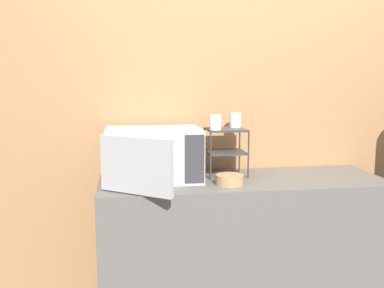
{
  "coord_description": "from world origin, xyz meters",
  "views": [
    {
      "loc": [
        -0.7,
        -2.17,
        1.51
      ],
      "look_at": [
        -0.31,
        0.33,
        1.13
      ],
      "focal_mm": 40.0,
      "sensor_mm": 36.0,
      "label": 1
    }
  ],
  "objects_px": {
    "glass_back_right": "(235,120)",
    "bowl": "(230,180)",
    "glass_front_left": "(215,122)",
    "microwave": "(153,155)",
    "dish_rack": "(226,142)"
  },
  "relations": [
    {
      "from": "glass_back_right",
      "to": "bowl",
      "type": "relative_size",
      "value": 0.58
    },
    {
      "from": "glass_front_left",
      "to": "glass_back_right",
      "type": "relative_size",
      "value": 1.0
    },
    {
      "from": "microwave",
      "to": "glass_front_left",
      "type": "relative_size",
      "value": 7.12
    },
    {
      "from": "glass_front_left",
      "to": "bowl",
      "type": "bearing_deg",
      "value": -75.35
    },
    {
      "from": "dish_rack",
      "to": "bowl",
      "type": "xyz_separation_m",
      "value": [
        -0.03,
        -0.24,
        -0.19
      ]
    },
    {
      "from": "microwave",
      "to": "glass_front_left",
      "type": "height_order",
      "value": "glass_front_left"
    },
    {
      "from": "bowl",
      "to": "dish_rack",
      "type": "bearing_deg",
      "value": 82.3
    },
    {
      "from": "microwave",
      "to": "bowl",
      "type": "relative_size",
      "value": 4.13
    },
    {
      "from": "glass_front_left",
      "to": "bowl",
      "type": "distance_m",
      "value": 0.37
    },
    {
      "from": "dish_rack",
      "to": "bowl",
      "type": "bearing_deg",
      "value": -97.7
    },
    {
      "from": "glass_back_right",
      "to": "bowl",
      "type": "bearing_deg",
      "value": -109.73
    },
    {
      "from": "dish_rack",
      "to": "glass_front_left",
      "type": "relative_size",
      "value": 3.16
    },
    {
      "from": "glass_back_right",
      "to": "bowl",
      "type": "distance_m",
      "value": 0.45
    },
    {
      "from": "dish_rack",
      "to": "bowl",
      "type": "distance_m",
      "value": 0.3
    },
    {
      "from": "dish_rack",
      "to": "glass_back_right",
      "type": "bearing_deg",
      "value": 38.72
    }
  ]
}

